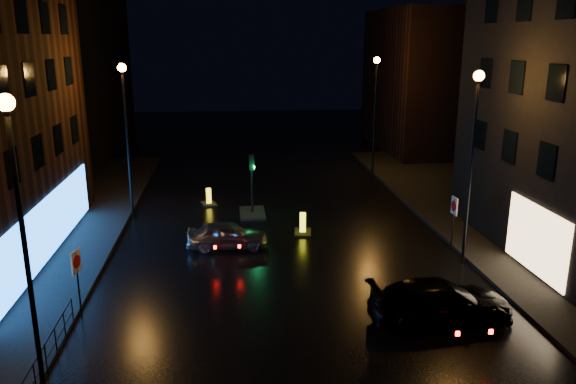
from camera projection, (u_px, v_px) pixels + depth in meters
name	position (u px, v px, depth m)	size (l,w,h in m)	color
ground	(309.00, 341.00, 18.48)	(120.00, 120.00, 0.00)	black
pavement_right	(567.00, 239.00, 27.59)	(12.00, 44.00, 0.15)	black
building_far_left	(68.00, 69.00, 48.47)	(8.00, 16.00, 14.00)	black
building_far_right	(426.00, 80.00, 49.10)	(8.00, 14.00, 12.00)	black
street_lamp_lnear	(19.00, 205.00, 14.27)	(0.44, 0.44, 8.37)	black
street_lamp_lfar	(126.00, 118.00, 29.59)	(0.44, 0.44, 8.37)	black
street_lamp_rnear	(473.00, 139.00, 23.56)	(0.44, 0.44, 8.37)	black
street_lamp_rfar	(375.00, 98.00, 38.88)	(0.44, 0.44, 8.37)	black
traffic_signal	(252.00, 205.00, 31.63)	(1.40, 2.40, 3.45)	black
guard_railing	(45.00, 352.00, 16.49)	(0.05, 6.04, 1.00)	black
silver_hatchback	(227.00, 235.00, 26.51)	(1.51, 3.76, 1.28)	#9DA0A4
dark_sedan	(441.00, 302.00, 19.64)	(2.06, 5.07, 1.47)	black
bollard_near	(303.00, 229.00, 28.56)	(1.02, 1.37, 1.10)	black
bollard_far	(209.00, 201.00, 33.49)	(1.04, 1.31, 1.01)	black
road_sign_left	(77.00, 267.00, 19.73)	(0.20, 0.60, 2.48)	black
road_sign_right	(454.00, 210.00, 26.06)	(0.09, 0.62, 2.54)	black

